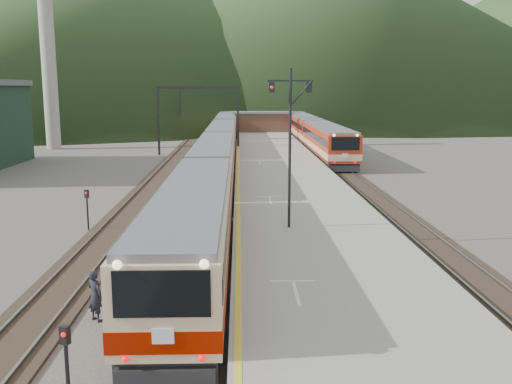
{
  "coord_description": "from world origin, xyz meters",
  "views": [
    {
      "loc": [
        1.91,
        -12.16,
        7.79
      ],
      "look_at": [
        2.85,
        19.4,
        2.0
      ],
      "focal_mm": 40.0,
      "sensor_mm": 36.0,
      "label": 1
    }
  ],
  "objects_px": {
    "second_train": "(305,127)",
    "signal_mast": "(290,133)",
    "main_train": "(222,140)",
    "worker": "(95,296)"
  },
  "relations": [
    {
      "from": "signal_mast",
      "to": "worker",
      "type": "bearing_deg",
      "value": -129.23
    },
    {
      "from": "signal_mast",
      "to": "worker",
      "type": "height_order",
      "value": "signal_mast"
    },
    {
      "from": "second_train",
      "to": "signal_mast",
      "type": "height_order",
      "value": "signal_mast"
    },
    {
      "from": "signal_mast",
      "to": "worker",
      "type": "distance_m",
      "value": 12.52
    },
    {
      "from": "signal_mast",
      "to": "second_train",
      "type": "bearing_deg",
      "value": 82.67
    },
    {
      "from": "signal_mast",
      "to": "worker",
      "type": "relative_size",
      "value": 4.31
    },
    {
      "from": "second_train",
      "to": "worker",
      "type": "bearing_deg",
      "value": -102.63
    },
    {
      "from": "second_train",
      "to": "worker",
      "type": "relative_size",
      "value": 35.71
    },
    {
      "from": "main_train",
      "to": "second_train",
      "type": "bearing_deg",
      "value": 59.31
    },
    {
      "from": "main_train",
      "to": "signal_mast",
      "type": "distance_m",
      "value": 36.62
    }
  ]
}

